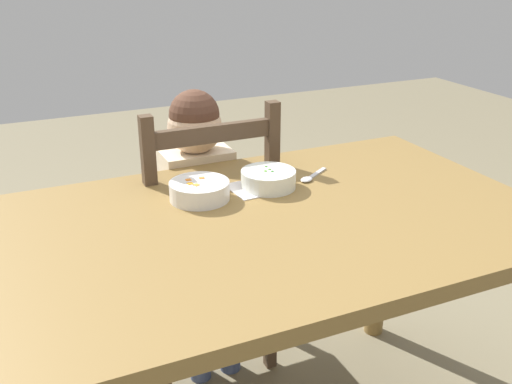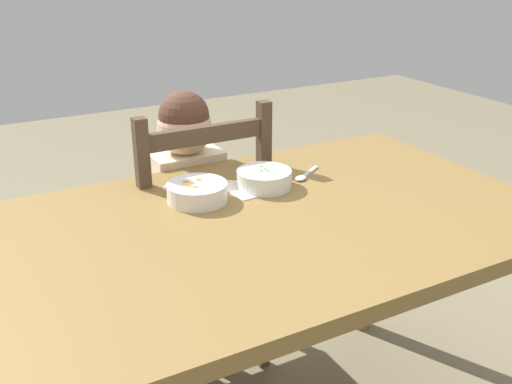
{
  "view_description": "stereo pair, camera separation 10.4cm",
  "coord_description": "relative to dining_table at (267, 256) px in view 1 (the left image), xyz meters",
  "views": [
    {
      "loc": [
        -0.57,
        -1.19,
        1.38
      ],
      "look_at": [
        -0.01,
        0.05,
        0.8
      ],
      "focal_mm": 41.73,
      "sensor_mm": 36.0,
      "label": 1
    },
    {
      "loc": [
        -0.67,
        -1.15,
        1.38
      ],
      "look_at": [
        -0.01,
        0.05,
        0.8
      ],
      "focal_mm": 41.73,
      "sensor_mm": 36.0,
      "label": 2
    }
  ],
  "objects": [
    {
      "name": "dining_table",
      "position": [
        0.0,
        0.0,
        0.0
      ],
      "size": [
        1.4,
        0.86,
        0.75
      ],
      "color": "olive",
      "rests_on": "ground"
    },
    {
      "name": "dining_chair",
      "position": [
        -0.01,
        0.48,
        -0.19
      ],
      "size": [
        0.42,
        0.42,
        0.95
      ],
      "color": "#4A3727",
      "rests_on": "ground"
    },
    {
      "name": "child_figure",
      "position": [
        -0.01,
        0.47,
        -0.01
      ],
      "size": [
        0.32,
        0.31,
        0.97
      ],
      "color": "beige",
      "rests_on": "ground"
    },
    {
      "name": "bowl_of_peas",
      "position": [
        0.09,
        0.18,
        0.13
      ],
      "size": [
        0.15,
        0.15,
        0.05
      ],
      "color": "white",
      "rests_on": "dining_table"
    },
    {
      "name": "bowl_of_carrots",
      "position": [
        -0.11,
        0.18,
        0.13
      ],
      "size": [
        0.16,
        0.16,
        0.05
      ],
      "color": "white",
      "rests_on": "dining_table"
    },
    {
      "name": "spoon",
      "position": [
        0.23,
        0.19,
        0.11
      ],
      "size": [
        0.13,
        0.09,
        0.01
      ],
      "color": "silver",
      "rests_on": "dining_table"
    },
    {
      "name": "paper_napkin",
      "position": [
        0.05,
        0.19,
        0.11
      ],
      "size": [
        0.15,
        0.14,
        0.0
      ],
      "primitive_type": "cube",
      "rotation": [
        0.0,
        0.0,
        0.09
      ],
      "color": "white",
      "rests_on": "dining_table"
    }
  ]
}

